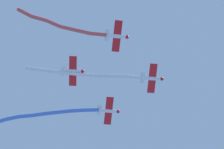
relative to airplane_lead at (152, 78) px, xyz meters
name	(u,v)px	position (x,y,z in m)	size (l,w,h in m)	color
airplane_lead	(152,78)	(0.00, 0.00, 0.00)	(5.96, 5.48, 1.66)	white
smoke_trail_lead	(85,74)	(8.97, 10.74, -0.66)	(15.35, 18.86, 1.57)	white
airplane_left_wing	(109,111)	(11.61, 1.23, -0.40)	(6.06, 5.41, 1.66)	white
smoke_trail_left_wing	(32,117)	(23.78, 12.06, -1.49)	(23.34, 17.29, 2.29)	#4C75DB
airplane_right_wing	(117,36)	(-1.23, 11.61, 0.30)	(6.08, 5.40, 1.66)	white
smoke_trail_right_wing	(61,25)	(5.19, 20.96, 1.12)	(9.64, 16.32, 2.50)	#DB4C4C
airplane_slot	(73,71)	(10.38, 12.84, -0.20)	(5.90, 5.56, 1.66)	white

